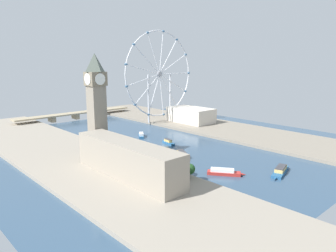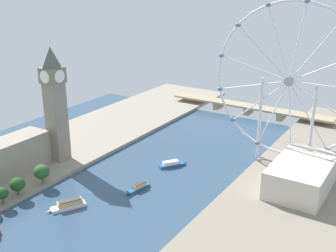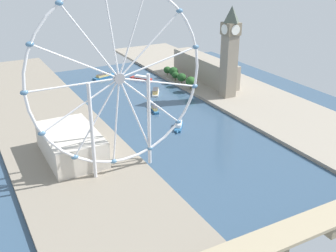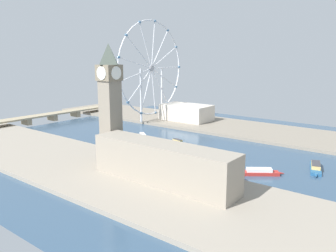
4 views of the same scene
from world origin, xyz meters
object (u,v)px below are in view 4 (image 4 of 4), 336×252
(parliament_block, at_px, (162,163))
(tour_boat_4, at_px, (178,142))
(river_bridge, at_px, (52,115))
(ferris_wheel, at_px, (152,69))
(riverside_hall, at_px, (186,112))
(tour_boat_1, at_px, (143,136))
(clock_tower, at_px, (110,101))
(tour_boat_0, at_px, (204,155))
(tour_boat_2, at_px, (261,172))
(tour_boat_3, at_px, (316,167))

(parliament_block, distance_m, tour_boat_4, 111.21)
(river_bridge, distance_m, tour_boat_4, 208.84)
(ferris_wheel, height_order, river_bridge, ferris_wheel)
(riverside_hall, bearing_deg, tour_boat_1, -172.36)
(clock_tower, relative_size, tour_boat_0, 3.65)
(clock_tower, distance_m, ferris_wheel, 180.83)
(ferris_wheel, relative_size, river_bridge, 0.69)
(ferris_wheel, height_order, tour_boat_2, ferris_wheel)
(ferris_wheel, relative_size, tour_boat_4, 5.64)
(ferris_wheel, distance_m, riverside_hall, 71.32)
(parliament_block, bearing_deg, tour_boat_0, 9.94)
(riverside_hall, relative_size, tour_boat_0, 2.52)
(riverside_hall, xyz_separation_m, river_bridge, (-99.96, 149.12, -5.55))
(tour_boat_0, bearing_deg, tour_boat_4, -178.92)
(parliament_block, xyz_separation_m, riverside_hall, (192.68, 116.45, -3.27))
(ferris_wheel, bearing_deg, river_bridge, 123.28)
(clock_tower, height_order, riverside_hall, clock_tower)
(ferris_wheel, bearing_deg, clock_tower, -149.44)
(ferris_wheel, distance_m, tour_boat_2, 231.29)
(tour_boat_0, bearing_deg, tour_boat_1, -164.83)
(river_bridge, height_order, tour_boat_3, river_bridge)
(ferris_wheel, xyz_separation_m, river_bridge, (-73.97, 112.70, -61.10))
(ferris_wheel, relative_size, riverside_hall, 2.00)
(parliament_block, xyz_separation_m, river_bridge, (92.72, 265.56, -8.82))
(clock_tower, relative_size, tour_boat_1, 4.14)
(parliament_block, relative_size, tour_boat_2, 3.92)
(parliament_block, xyz_separation_m, tour_boat_1, (93.71, 103.17, -14.27))
(tour_boat_1, distance_m, tour_boat_2, 148.98)
(parliament_block, height_order, tour_boat_4, parliament_block)
(riverside_hall, bearing_deg, tour_boat_4, -148.71)
(clock_tower, xyz_separation_m, parliament_block, (-11.73, -61.39, -34.45))
(tour_boat_1, xyz_separation_m, tour_boat_3, (4.03, -173.99, 0.10))
(tour_boat_2, distance_m, tour_boat_4, 104.40)
(tour_boat_0, bearing_deg, tour_boat_3, 47.75)
(clock_tower, distance_m, tour_boat_4, 96.18)
(clock_tower, bearing_deg, tour_boat_3, -56.95)
(tour_boat_1, xyz_separation_m, tour_boat_2, (-31.66, -145.58, 0.12))
(ferris_wheel, bearing_deg, riverside_hall, -54.49)
(clock_tower, xyz_separation_m, tour_boat_0, (58.69, -49.04, -48.15))
(riverside_hall, bearing_deg, river_bridge, 123.84)
(parliament_block, xyz_separation_m, ferris_wheel, (166.69, 152.87, 52.28))
(clock_tower, xyz_separation_m, tour_boat_4, (82.81, -4.58, -48.70))
(clock_tower, height_order, parliament_block, clock_tower)
(riverside_hall, height_order, tour_boat_2, riverside_hall)
(riverside_hall, height_order, tour_boat_0, riverside_hall)
(ferris_wheel, xyz_separation_m, tour_boat_1, (-72.98, -49.70, -66.55))
(clock_tower, height_order, river_bridge, clock_tower)
(ferris_wheel, distance_m, tour_boat_4, 137.33)
(ferris_wheel, height_order, tour_boat_3, ferris_wheel)
(parliament_block, distance_m, tour_boat_3, 121.53)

